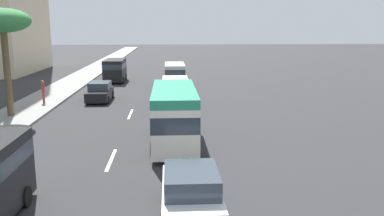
# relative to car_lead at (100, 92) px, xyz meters

# --- Properties ---
(ground_plane) EXTENTS (198.00, 198.00, 0.00)m
(ground_plane) POSITION_rel_car_lead_xyz_m (3.29, -3.00, -0.74)
(ground_plane) COLOR #2D2D30
(sidewalk_right) EXTENTS (162.00, 3.68, 0.15)m
(sidewalk_right) POSITION_rel_car_lead_xyz_m (3.29, 4.75, -0.67)
(sidewalk_right) COLOR gray
(sidewalk_right) RESTS_ON ground_plane
(lane_stripe_mid) EXTENTS (3.20, 0.16, 0.01)m
(lane_stripe_mid) POSITION_rel_car_lead_xyz_m (-15.42, -3.00, -0.73)
(lane_stripe_mid) COLOR silver
(lane_stripe_mid) RESTS_ON ground_plane
(lane_stripe_far) EXTENTS (3.20, 0.16, 0.01)m
(lane_stripe_far) POSITION_rel_car_lead_xyz_m (-5.42, -3.00, -0.73)
(lane_stripe_far) COLOR silver
(lane_stripe_far) RESTS_ON ground_plane
(car_lead) EXTENTS (4.23, 1.85, 1.56)m
(car_lead) POSITION_rel_car_lead_xyz_m (0.00, 0.00, 0.00)
(car_lead) COLOR black
(car_lead) RESTS_ON ground_plane
(van_second) EXTENTS (4.81, 2.11, 2.21)m
(van_second) POSITION_rel_car_lead_xyz_m (-3.33, -6.24, 0.53)
(van_second) COLOR beige
(van_second) RESTS_ON ground_plane
(minibus_third) EXTENTS (6.99, 2.35, 3.00)m
(minibus_third) POSITION_rel_car_lead_xyz_m (-13.05, -6.00, 0.91)
(minibus_third) COLOR silver
(minibus_third) RESTS_ON ground_plane
(car_fifth) EXTENTS (4.27, 1.96, 1.60)m
(car_fifth) POSITION_rel_car_lead_xyz_m (-21.20, -6.42, 0.02)
(car_fifth) COLOR white
(car_fifth) RESTS_ON ground_plane
(van_sixth) EXTENTS (5.19, 2.11, 2.37)m
(van_sixth) POSITION_rel_car_lead_xyz_m (7.45, -6.37, 0.62)
(van_sixth) COLOR silver
(van_sixth) RESTS_ON ground_plane
(van_seventh) EXTENTS (4.80, 2.22, 2.48)m
(van_seventh) POSITION_rel_car_lead_xyz_m (11.70, 0.21, 0.68)
(van_seventh) COLOR black
(van_seventh) RESTS_ON ground_plane
(pedestrian_mid_block) EXTENTS (0.38, 0.32, 1.80)m
(pedestrian_mid_block) POSITION_rel_car_lead_xyz_m (-1.53, 4.16, 0.41)
(pedestrian_mid_block) COLOR red
(pedestrian_mid_block) RESTS_ON sidewalk_right
(palm_tree) EXTENTS (3.58, 3.58, 7.16)m
(palm_tree) POSITION_rel_car_lead_xyz_m (-6.02, 5.05, 5.59)
(palm_tree) COLOR brown
(palm_tree) RESTS_ON sidewalk_right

